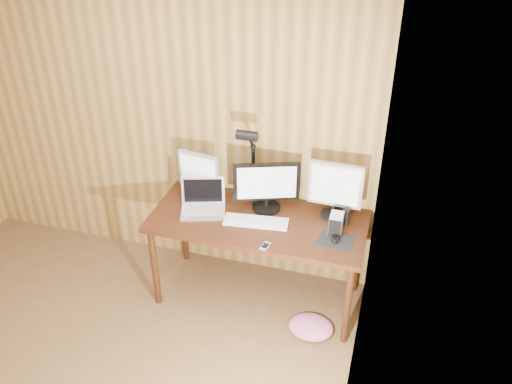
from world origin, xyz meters
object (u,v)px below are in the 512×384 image
at_px(monitor_center, 267,186).
at_px(speaker, 346,217).
at_px(desk, 260,227).
at_px(laptop, 203,202).
at_px(mouse, 336,238).
at_px(desk_lamp, 250,154).
at_px(phone, 265,246).
at_px(monitor_right, 335,189).
at_px(hard_drive, 336,224).
at_px(keyboard, 256,221).
at_px(monitor_left, 199,175).

xyz_separation_m(monitor_center, speaker, (0.61, -0.04, -0.14)).
relative_size(desk, laptop, 4.11).
distance_m(desk, mouse, 0.63).
relative_size(speaker, desk_lamp, 0.19).
distance_m(monitor_center, phone, 0.52).
xyz_separation_m(monitor_right, hard_drive, (0.05, -0.20, -0.17)).
distance_m(laptop, phone, 0.66).
distance_m(laptop, hard_drive, 1.01).
xyz_separation_m(monitor_center, hard_drive, (0.56, -0.16, -0.13)).
distance_m(keyboard, hard_drive, 0.58).
relative_size(monitor_left, phone, 3.76).
bearing_deg(laptop, hard_drive, -18.89).
bearing_deg(desk, keyboard, -91.01).
relative_size(monitor_center, speaker, 3.75).
height_order(desk, mouse, mouse).
height_order(monitor_right, laptop, monitor_right).
relative_size(laptop, mouse, 3.70).
relative_size(laptop, hard_drive, 2.68).
bearing_deg(keyboard, phone, -67.85).
distance_m(desk, speaker, 0.66).
relative_size(monitor_left, hard_drive, 2.67).
height_order(monitor_center, keyboard, monitor_center).
distance_m(monitor_right, mouse, 0.37).
distance_m(hard_drive, desk_lamp, 0.81).
height_order(monitor_right, keyboard, monitor_right).
relative_size(monitor_left, keyboard, 0.80).
xyz_separation_m(desk, monitor_right, (0.53, 0.12, 0.36)).
bearing_deg(monitor_center, hard_drive, -35.70).
xyz_separation_m(desk, monitor_left, (-0.52, 0.09, 0.33)).
xyz_separation_m(desk, mouse, (0.59, -0.17, 0.14)).
bearing_deg(desk_lamp, speaker, -13.54).
xyz_separation_m(monitor_center, keyboard, (-0.02, -0.21, -0.19)).
bearing_deg(monitor_right, hard_drive, -73.79).
xyz_separation_m(monitor_center, phone, (0.12, -0.46, -0.19)).
distance_m(monitor_center, keyboard, 0.28).
distance_m(monitor_right, keyboard, 0.62).
relative_size(laptop, keyboard, 0.80).
distance_m(hard_drive, speaker, 0.13).
bearing_deg(monitor_center, speaker, -23.27).
distance_m(monitor_right, hard_drive, 0.26).
relative_size(hard_drive, desk_lamp, 0.21).
bearing_deg(laptop, phone, -47.06).
distance_m(desk, desk_lamp, 0.58).
bearing_deg(speaker, laptop, -174.57).
height_order(monitor_center, speaker, monitor_center).
bearing_deg(monitor_center, laptop, 177.29).
height_order(monitor_right, hard_drive, monitor_right).
xyz_separation_m(keyboard, phone, (0.14, -0.26, -0.01)).
height_order(monitor_center, desk_lamp, desk_lamp).
distance_m(monitor_right, desk_lamp, 0.68).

